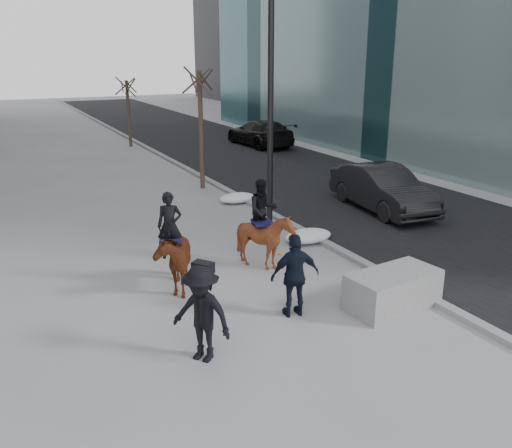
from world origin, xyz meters
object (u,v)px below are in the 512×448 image
planter (393,290)px  mounted_left (173,254)px  mounted_right (265,233)px  car_near (382,188)px

planter → mounted_left: (-3.79, 3.04, 0.43)m
planter → mounted_right: (-1.35, 3.23, 0.50)m
car_near → mounted_right: 6.61m
mounted_left → mounted_right: (2.44, 0.19, 0.07)m
planter → car_near: (4.64, 6.01, 0.36)m
planter → mounted_right: 3.54m
mounted_right → planter: bearing=-67.3°
car_near → mounted_left: 8.95m
car_near → mounted_right: (-6.00, -2.78, 0.14)m
car_near → mounted_left: mounted_left is taller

